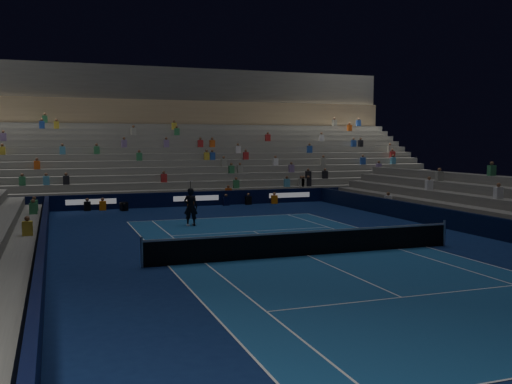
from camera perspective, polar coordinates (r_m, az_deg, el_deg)
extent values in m
plane|color=#0C1D4C|center=(22.44, 5.17, -6.36)|extent=(90.00, 90.00, 0.00)
cube|color=navy|center=(22.44, 5.17, -6.35)|extent=(10.97, 23.77, 0.01)
cube|color=black|center=(39.76, -6.04, -0.67)|extent=(44.00, 0.25, 1.00)
cube|color=black|center=(27.79, 23.70, -3.52)|extent=(0.25, 37.00, 1.00)
cube|color=black|center=(20.36, -20.64, -6.40)|extent=(0.25, 37.00, 1.00)
cube|color=slate|center=(40.75, -6.37, -0.89)|extent=(44.00, 1.00, 0.50)
cube|color=slate|center=(41.69, -6.69, -0.42)|extent=(44.00, 1.00, 1.00)
cube|color=slate|center=(42.64, -6.99, 0.04)|extent=(44.00, 1.00, 1.50)
cube|color=slate|center=(43.60, -7.28, 0.47)|extent=(44.00, 1.00, 2.00)
cube|color=slate|center=(44.55, -7.56, 0.89)|extent=(44.00, 1.00, 2.50)
cube|color=slate|center=(45.51, -7.82, 1.29)|extent=(44.00, 1.00, 3.00)
cube|color=slate|center=(46.48, -8.08, 1.67)|extent=(44.00, 1.00, 3.50)
cube|color=slate|center=(47.44, -8.32, 2.03)|extent=(44.00, 1.00, 4.00)
cube|color=slate|center=(48.41, -8.56, 2.39)|extent=(44.00, 1.00, 4.50)
cube|color=slate|center=(49.38, -8.78, 2.72)|extent=(44.00, 1.00, 5.00)
cube|color=slate|center=(50.35, -9.00, 3.05)|extent=(44.00, 1.00, 5.50)
cube|color=slate|center=(51.33, -9.21, 3.36)|extent=(44.00, 1.00, 6.00)
cube|color=#927B5A|center=(52.46, -9.49, 7.87)|extent=(44.00, 0.60, 2.20)
cube|color=#444442|center=(54.03, -9.80, 10.55)|extent=(44.00, 2.40, 3.00)
cube|color=slate|center=(20.44, -22.88, -7.15)|extent=(1.00, 37.00, 0.50)
cylinder|color=#B2B2B7|center=(20.54, -11.36, -5.94)|extent=(0.10, 0.10, 1.10)
cylinder|color=#B2B2B7|center=(25.65, 18.31, -3.91)|extent=(0.10, 0.10, 1.10)
cube|color=black|center=(22.35, 5.18, -5.23)|extent=(12.80, 0.03, 0.90)
cube|color=white|center=(22.27, 5.19, -3.99)|extent=(12.80, 0.04, 0.08)
imported|color=black|center=(30.27, -6.55, -1.49)|extent=(0.87, 0.74, 2.02)
cube|color=black|center=(37.78, -13.07, -1.41)|extent=(0.52, 0.59, 0.56)
cylinder|color=black|center=(37.34, -13.00, -1.23)|extent=(0.23, 0.38, 0.16)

